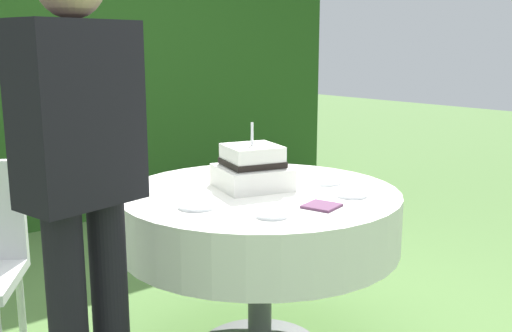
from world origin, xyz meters
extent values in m
cube|color=#234C19|center=(0.00, 2.65, 1.19)|extent=(5.50, 0.65, 2.38)
cylinder|color=#4C4C51|center=(0.00, 0.00, 0.35)|extent=(0.10, 0.10, 0.70)
cylinder|color=brown|center=(0.00, 0.00, 0.71)|extent=(1.14, 1.14, 0.03)
cylinder|color=white|center=(0.00, 0.00, 0.61)|extent=(1.17, 1.17, 0.24)
cube|color=white|center=(0.01, 0.06, 0.77)|extent=(0.35, 0.35, 0.09)
cube|color=white|center=(0.01, 0.06, 0.87)|extent=(0.27, 0.27, 0.09)
cube|color=black|center=(0.01, 0.06, 0.84)|extent=(0.28, 0.28, 0.03)
sphere|color=#E04C8C|center=(0.14, 0.14, 0.84)|extent=(0.10, 0.10, 0.10)
cylinder|color=silver|center=(0.01, 0.06, 0.96)|extent=(0.01, 0.01, 0.10)
cylinder|color=white|center=(-0.35, -0.04, 0.73)|extent=(0.14, 0.14, 0.01)
cylinder|color=white|center=(0.31, -0.08, 0.73)|extent=(0.14, 0.14, 0.01)
cylinder|color=white|center=(0.22, -0.31, 0.73)|extent=(0.12, 0.12, 0.01)
cylinder|color=white|center=(-0.21, -0.31, 0.73)|extent=(0.12, 0.12, 0.01)
cube|color=#603856|center=(0.01, -0.34, 0.73)|extent=(0.15, 0.15, 0.01)
cylinder|color=white|center=(-0.85, 0.49, 0.23)|extent=(0.03, 0.03, 0.45)
cylinder|color=black|center=(-0.75, -0.12, 0.42)|extent=(0.12, 0.12, 0.85)
cube|color=black|center=(-0.83, -0.14, 1.12)|extent=(0.39, 0.27, 0.55)
camera|label=1|loc=(-1.56, -1.83, 1.33)|focal=41.55mm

